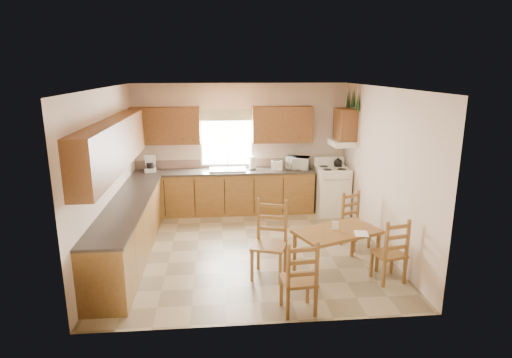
{
  "coord_description": "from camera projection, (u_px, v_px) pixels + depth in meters",
  "views": [
    {
      "loc": [
        -0.5,
        -6.77,
        2.99
      ],
      "look_at": [
        0.15,
        0.3,
        1.15
      ],
      "focal_mm": 30.0,
      "sensor_mm": 36.0,
      "label": 1
    }
  ],
  "objects": [
    {
      "name": "coffeemaker",
      "position": [
        150.0,
        164.0,
        8.81
      ],
      "size": [
        0.21,
        0.24,
        0.31
      ],
      "primitive_type": "cube",
      "rotation": [
        0.0,
        0.0,
        0.16
      ],
      "color": "white",
      "rests_on": "counter_back"
    },
    {
      "name": "paper_towel",
      "position": [
        252.0,
        163.0,
        8.99
      ],
      "size": [
        0.15,
        0.15,
        0.28
      ],
      "primitive_type": "cylinder",
      "rotation": [
        0.0,
        0.0,
        0.27
      ],
      "color": "white",
      "rests_on": "counter_back"
    },
    {
      "name": "chair_near_left",
      "position": [
        299.0,
        275.0,
        5.32
      ],
      "size": [
        0.45,
        0.43,
        0.99
      ],
      "primitive_type": "cube",
      "rotation": [
        0.0,
        0.0,
        3.23
      ],
      "color": "brown",
      "rests_on": "floor"
    },
    {
      "name": "chair_far_left",
      "position": [
        269.0,
        241.0,
        6.2
      ],
      "size": [
        0.6,
        0.58,
        1.13
      ],
      "primitive_type": "cube",
      "rotation": [
        0.0,
        0.0,
        -0.33
      ],
      "color": "brown",
      "rests_on": "floor"
    },
    {
      "name": "floor",
      "position": [
        249.0,
        248.0,
        7.32
      ],
      "size": [
        4.5,
        4.5,
        0.0
      ],
      "primitive_type": "plane",
      "color": "#968561",
      "rests_on": "ground"
    },
    {
      "name": "backsplash",
      "position": [
        224.0,
        163.0,
        9.2
      ],
      "size": [
        3.75,
        0.01,
        0.18
      ],
      "primitive_type": "cube",
      "color": "#8E6E5D",
      "rests_on": "counter_back"
    },
    {
      "name": "wall_right",
      "position": [
        382.0,
        169.0,
        7.18
      ],
      "size": [
        4.5,
        4.5,
        0.0
      ],
      "primitive_type": "plane",
      "color": "beige",
      "rests_on": "floor"
    },
    {
      "name": "dining_table",
      "position": [
        336.0,
        251.0,
        6.44
      ],
      "size": [
        1.4,
        1.1,
        0.66
      ],
      "primitive_type": "cube",
      "rotation": [
        0.0,
        0.0,
        0.38
      ],
      "color": "brown",
      "rests_on": "floor"
    },
    {
      "name": "lower_cab_left",
      "position": [
        129.0,
        231.0,
        6.9
      ],
      "size": [
        0.6,
        3.6,
        0.88
      ],
      "primitive_type": "cube",
      "color": "brown",
      "rests_on": "floor"
    },
    {
      "name": "upper_cab_left",
      "position": [
        113.0,
        145.0,
        6.53
      ],
      "size": [
        0.33,
        3.6,
        0.75
      ],
      "primitive_type": "cube",
      "color": "brown",
      "rests_on": "wall_left"
    },
    {
      "name": "window_pane",
      "position": [
        227.0,
        139.0,
        9.04
      ],
      "size": [
        1.05,
        0.01,
        1.1
      ],
      "primitive_type": "cube",
      "color": "white",
      "rests_on": "wall_back"
    },
    {
      "name": "pine_decal_b",
      "position": [
        353.0,
        98.0,
        8.5
      ],
      "size": [
        0.22,
        0.22,
        0.36
      ],
      "primitive_type": "cone",
      "color": "#154018",
      "rests_on": "wall_right"
    },
    {
      "name": "window_frame",
      "position": [
        227.0,
        139.0,
        9.05
      ],
      "size": [
        1.13,
        0.02,
        1.18
      ],
      "primitive_type": "cube",
      "color": "white",
      "rests_on": "wall_back"
    },
    {
      "name": "stove",
      "position": [
        332.0,
        191.0,
        9.01
      ],
      "size": [
        0.65,
        0.67,
        0.97
      ],
      "primitive_type": "cube",
      "rotation": [
        0.0,
        0.0,
        -0.0
      ],
      "color": "white",
      "rests_on": "floor"
    },
    {
      "name": "wall_back",
      "position": [
        241.0,
        147.0,
        9.15
      ],
      "size": [
        4.5,
        4.5,
        0.0
      ],
      "primitive_type": "plane",
      "color": "beige",
      "rests_on": "floor"
    },
    {
      "name": "ceiling",
      "position": [
        248.0,
        88.0,
        6.64
      ],
      "size": [
        4.5,
        4.5,
        0.0
      ],
      "primitive_type": "plane",
      "color": "#9D642F",
      "rests_on": "floor"
    },
    {
      "name": "range_hood",
      "position": [
        342.0,
        143.0,
        8.71
      ],
      "size": [
        0.44,
        0.62,
        0.12
      ],
      "primitive_type": "cube",
      "color": "white",
      "rests_on": "wall_right"
    },
    {
      "name": "table_card",
      "position": [
        335.0,
        226.0,
        6.36
      ],
      "size": [
        0.1,
        0.05,
        0.13
      ],
      "primitive_type": "cube",
      "rotation": [
        0.0,
        0.0,
        -0.33
      ],
      "color": "white",
      "rests_on": "dining_table"
    },
    {
      "name": "window_valance",
      "position": [
        226.0,
        115.0,
        8.89
      ],
      "size": [
        1.19,
        0.01,
        0.24
      ],
      "primitive_type": "cube",
      "color": "#5F7942",
      "rests_on": "wall_back"
    },
    {
      "name": "table_paper",
      "position": [
        361.0,
        234.0,
        6.22
      ],
      "size": [
        0.24,
        0.29,
        0.0
      ],
      "primitive_type": "cube",
      "rotation": [
        0.0,
        0.0,
        -0.2
      ],
      "color": "white",
      "rests_on": "dining_table"
    },
    {
      "name": "chair_far_right",
      "position": [
        356.0,
        221.0,
        7.29
      ],
      "size": [
        0.51,
        0.5,
        0.94
      ],
      "primitive_type": "cube",
      "rotation": [
        0.0,
        0.0,
        0.42
      ],
      "color": "brown",
      "rests_on": "floor"
    },
    {
      "name": "lower_cab_back",
      "position": [
        224.0,
        193.0,
        9.06
      ],
      "size": [
        3.75,
        0.6,
        0.88
      ],
      "primitive_type": "cube",
      "color": "brown",
      "rests_on": "floor"
    },
    {
      "name": "wall_left",
      "position": [
        107.0,
        175.0,
        6.79
      ],
      "size": [
        4.5,
        4.5,
        0.0
      ],
      "primitive_type": "plane",
      "color": "beige",
      "rests_on": "floor"
    },
    {
      "name": "counter_back",
      "position": [
        224.0,
        171.0,
        8.94
      ],
      "size": [
        3.75,
        0.63,
        0.04
      ],
      "primitive_type": "cube",
      "color": "#3D362E",
      "rests_on": "lower_cab_back"
    },
    {
      "name": "pine_decal_a",
      "position": [
        358.0,
        101.0,
        8.2
      ],
      "size": [
        0.22,
        0.22,
        0.36
      ],
      "primitive_type": "cone",
      "color": "#154018",
      "rests_on": "wall_right"
    },
    {
      "name": "sink_basin",
      "position": [
        227.0,
        170.0,
        8.94
      ],
      "size": [
        0.75,
        0.45,
        0.04
      ],
      "primitive_type": "cube",
      "color": "silver",
      "rests_on": "counter_back"
    },
    {
      "name": "upper_cab_stove",
      "position": [
        345.0,
        124.0,
        8.62
      ],
      "size": [
        0.33,
        0.62,
        0.62
      ],
      "primitive_type": "cube",
      "color": "brown",
      "rests_on": "wall_right"
    },
    {
      "name": "toaster",
      "position": [
        277.0,
        165.0,
        8.98
      ],
      "size": [
        0.26,
        0.18,
        0.19
      ],
      "primitive_type": "cube",
      "rotation": [
        0.0,
        0.0,
        -0.13
      ],
      "color": "white",
      "rests_on": "counter_back"
    },
    {
      "name": "microwave",
      "position": [
        298.0,
        163.0,
        9.04
      ],
      "size": [
        0.52,
        0.45,
        0.26
      ],
      "primitive_type": "imported",
      "rotation": [
        0.0,
        0.0,
        -0.35
      ],
      "color": "white",
      "rests_on": "counter_back"
    },
    {
      "name": "upper_cab_back_left",
      "position": [
        165.0,
        126.0,
        8.73
      ],
      "size": [
        1.41,
        0.33,
        0.75
      ],
      "primitive_type": "cube",
      "color": "brown",
      "rests_on": "wall_back"
    },
    {
      "name": "chair_near_right",
      "position": [
        389.0,
        249.0,
        6.12
      ],
      "size": [
        0.47,
        0.46,
        0.96
      ],
      "primitive_type": "cube",
      "rotation": [
        0.0,
        0.0,
        3.34
      ],
      "color": "brown",
      "rests_on": "floor"
    },
    {
      "name": "wall_front",
      "position": [
        263.0,
        219.0,
        4.81
      ],
      "size": [
        4.5,
        4.5,
        0.0
      ],
      "primitive_type": "plane",
      "color": "beige",
      "rests_on": "floor"
    },
    {
      "name": "pine_decal_c",
      "position": [
        348.0,
        99.0,
        8.82
      ],
      "size": [
        0.22,
        0.22,
        0.36
      ],
      "primitive_type": "cone",
      "color": "#154018",
      "rests_on": "wall_right"
    },
    {
      "name": "upper_cab_back_right",
      "position": [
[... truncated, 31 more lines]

